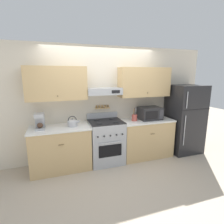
% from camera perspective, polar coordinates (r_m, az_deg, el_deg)
% --- Properties ---
extents(ground_plane, '(16.00, 16.00, 0.00)m').
position_cam_1_polar(ground_plane, '(3.86, -0.54, -17.84)').
color(ground_plane, '#B2A38E').
extents(wall_back, '(5.20, 0.46, 2.55)m').
position_cam_1_polar(wall_back, '(3.96, -3.15, 4.99)').
color(wall_back, beige).
rests_on(wall_back, ground_plane).
extents(counter_left, '(1.19, 0.65, 0.90)m').
position_cam_1_polar(counter_left, '(3.81, -16.32, -11.20)').
color(counter_left, tan).
rests_on(counter_left, ground_plane).
extents(counter_right, '(1.24, 0.65, 0.90)m').
position_cam_1_polar(counter_right, '(4.30, 10.76, -8.19)').
color(counter_right, tan).
rests_on(counter_right, ground_plane).
extents(stove_range, '(0.72, 0.67, 1.07)m').
position_cam_1_polar(stove_range, '(3.92, -1.98, -9.59)').
color(stove_range, '#ADAFB5').
rests_on(stove_range, ground_plane).
extents(refrigerator, '(0.77, 0.73, 1.68)m').
position_cam_1_polar(refrigerator, '(4.75, 22.56, -2.06)').
color(refrigerator, '#232326').
rests_on(refrigerator, ground_plane).
extents(tea_kettle, '(0.25, 0.20, 0.21)m').
position_cam_1_polar(tea_kettle, '(3.64, -12.76, -3.39)').
color(tea_kettle, '#B7B7BC').
rests_on(tea_kettle, counter_left).
extents(coffee_maker, '(0.17, 0.25, 0.31)m').
position_cam_1_polar(coffee_maker, '(3.65, -22.51, -2.64)').
color(coffee_maker, '#ADAFB5').
rests_on(coffee_maker, counter_left).
extents(microwave, '(0.51, 0.39, 0.29)m').
position_cam_1_polar(microwave, '(4.19, 12.25, -0.39)').
color(microwave, '#232326').
rests_on(microwave, counter_right).
extents(utensil_crock, '(0.12, 0.12, 0.29)m').
position_cam_1_polar(utensil_crock, '(4.00, 7.34, -1.78)').
color(utensil_crock, '#B24C42').
rests_on(utensil_crock, counter_right).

